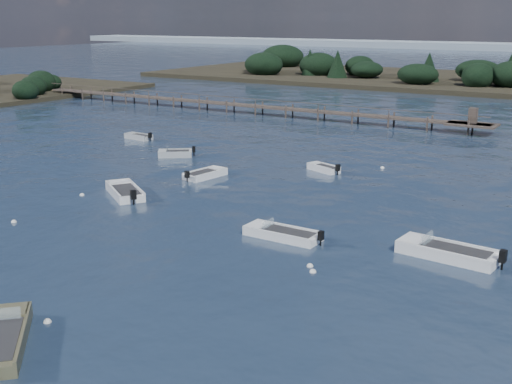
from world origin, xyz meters
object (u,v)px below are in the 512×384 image
Objects in this scene: dinghy_extra_b at (205,175)px; dinghy_mid_white_b at (447,254)px; jetty at (259,107)px; tender_far_white at (324,169)px; dinghy_near_olive at (0,342)px; dinghy_mid_grey at (125,193)px; dinghy_extra_a at (175,155)px; dinghy_mid_white_a at (282,235)px; tender_far_grey at (139,138)px.

dinghy_mid_white_b reaches higher than dinghy_extra_b.
dinghy_mid_white_b is 0.08× the size of jetty.
dinghy_near_olive is at bearing -85.81° from tender_far_white.
tender_far_white is 0.67× the size of dinghy_mid_grey.
jetty reaches higher than dinghy_mid_white_b.
dinghy_mid_grey is at bearing -179.94° from dinghy_mid_white_b.
dinghy_near_olive reaches higher than dinghy_mid_grey.
dinghy_extra_a reaches higher than dinghy_extra_b.
dinghy_extra_a is 0.84× the size of dinghy_extra_b.
dinghy_extra_b is (6.66, -4.60, -0.01)m from dinghy_extra_a.
dinghy_extra_b is at bearing 143.15° from dinghy_mid_white_a.
dinghy_extra_a reaches higher than dinghy_mid_white_a.
dinghy_near_olive reaches higher than dinghy_extra_a.
dinghy_extra_a reaches higher than tender_far_white.
tender_far_white is at bearing -6.77° from tender_far_grey.
dinghy_mid_white_b is (13.52, -13.45, 0.02)m from tender_far_white.
dinghy_mid_white_a is 8.65m from dinghy_mid_white_b.
dinghy_mid_grey reaches higher than tender_far_white.
dinghy_mid_white_b is at bearing -47.13° from jetty.
tender_far_grey reaches higher than dinghy_extra_b.
dinghy_mid_grey reaches higher than dinghy_extra_a.
tender_far_grey is at bearing 125.25° from dinghy_near_olive.
dinghy_mid_white_b is at bearing 12.06° from dinghy_mid_white_a.
tender_far_white is 19.07m from dinghy_mid_white_b.
dinghy_extra_b is at bearing -34.67° from dinghy_extra_a.
dinghy_extra_b is 0.06× the size of jetty.
tender_far_white is 0.82× the size of dinghy_extra_b.
dinghy_extra_a is 0.97× the size of tender_far_grey.
tender_far_grey is 20.37m from jetty.
dinghy_extra_a is 33.18m from dinghy_near_olive.
dinghy_mid_white_a is (5.06, -15.26, -0.01)m from tender_far_white.
dinghy_near_olive is 1.03× the size of dinghy_mid_white_a.
dinghy_mid_white_b is (26.85, -11.59, 0.02)m from dinghy_extra_a.
tender_far_grey is (-21.52, 2.56, -0.00)m from tender_far_white.
dinghy_mid_grey is at bearing 172.34° from dinghy_mid_white_a.
tender_far_grey is 20.83m from dinghy_mid_grey.
dinghy_mid_grey is 21.75m from dinghy_mid_white_b.
dinghy_extra_b is 14.67m from dinghy_mid_white_a.
jetty is (-13.51, 29.33, 0.84)m from dinghy_extra_b.
tender_far_white is at bearing 135.14° from dinghy_mid_white_b.
dinghy_extra_a is 0.05× the size of jetty.
dinghy_mid_white_a is at bearing -71.66° from tender_far_white.
dinghy_extra_a is 0.60× the size of dinghy_mid_white_b.
tender_far_white is 13.46m from dinghy_extra_a.
dinghy_mid_white_a is 45.74m from jetty.
dinghy_mid_white_b is (20.20, -6.99, 0.03)m from dinghy_extra_b.
dinghy_mid_grey reaches higher than dinghy_extra_b.
dinghy_mid_grey reaches higher than tender_far_grey.
dinghy_mid_white_b reaches higher than tender_far_white.
jetty is at bearing 132.87° from dinghy_mid_white_b.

